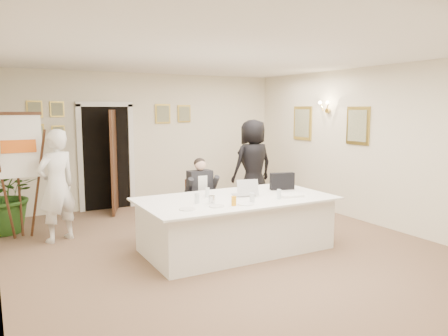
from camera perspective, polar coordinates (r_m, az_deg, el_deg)
floor at (r=6.59m, az=0.30°, el=-10.46°), size 7.00×7.00×0.00m
ceiling at (r=6.30m, az=0.32°, el=14.50°), size 6.00×7.00×0.02m
wall_back at (r=9.50m, az=-9.96°, el=3.66°), size 6.00×0.10×2.80m
wall_right at (r=8.17m, az=19.09°, el=2.70°), size 0.10×7.00×2.80m
doorway at (r=9.11m, az=-14.81°, el=1.09°), size 1.14×0.86×2.20m
pictures_back_wall at (r=9.22m, az=-14.71°, el=6.20°), size 3.40×0.06×0.80m
pictures_right_wall at (r=8.98m, az=13.38°, el=5.57°), size 0.06×2.20×0.80m
wall_sconce at (r=8.93m, az=13.11°, el=7.82°), size 0.20×0.30×0.24m
conference_table at (r=6.45m, az=1.54°, el=-7.22°), size 2.80×1.49×0.78m
seated_man at (r=7.28m, az=-3.01°, el=-3.55°), size 0.60×0.64×1.27m
flip_chart at (r=7.56m, az=-25.08°, el=-1.74°), size 0.69×0.44×1.97m
standing_man at (r=7.23m, az=-21.01°, el=-2.18°), size 0.76×0.66×1.75m
standing_woman at (r=8.93m, az=3.80°, el=0.43°), size 0.94×0.65×1.85m
potted_palm at (r=8.10m, az=-26.58°, el=-2.95°), size 1.28×1.13×1.34m
laptop at (r=6.51m, az=2.57°, el=-2.39°), size 0.40×0.42×0.28m
laptop_bag at (r=7.03m, az=7.60°, el=-1.72°), size 0.40×0.20×0.27m
paper_stack at (r=6.52m, az=8.70°, el=-3.55°), size 0.36×0.28×0.03m
plate_left at (r=5.63m, az=-4.83°, el=-5.38°), size 0.24×0.24×0.01m
plate_mid at (r=5.78m, az=-0.98°, el=-5.01°), size 0.22×0.22×0.01m
plate_near at (r=5.92m, az=2.86°, el=-4.72°), size 0.24×0.24×0.01m
glass_a at (r=5.98m, az=-3.55°, el=-3.99°), size 0.09×0.09×0.14m
glass_b at (r=6.01m, az=3.70°, el=-3.93°), size 0.07×0.07×0.14m
glass_c at (r=6.31m, az=7.21°, el=-3.40°), size 0.07×0.07×0.14m
glass_d at (r=6.40m, az=-2.19°, el=-3.20°), size 0.08×0.08×0.14m
oj_glass at (r=5.84m, az=1.29°, el=-4.31°), size 0.07×0.07×0.13m
steel_jug at (r=5.96m, az=-1.59°, el=-4.15°), size 0.11×0.11×0.11m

